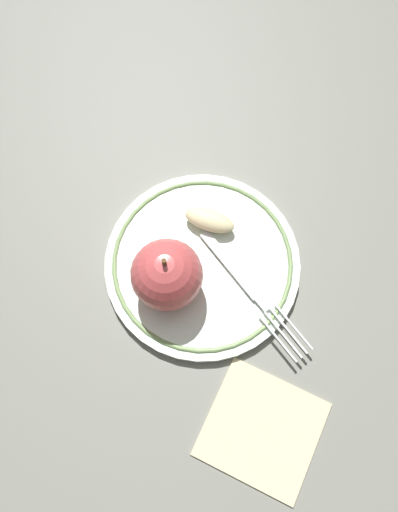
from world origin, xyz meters
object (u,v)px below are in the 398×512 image
plate (199,263)px  fork (246,288)px  apple_red_whole (163,274)px  apple_slice_front (205,220)px  napkin_folded (259,429)px

plate → fork: size_ratio=1.53×
apple_red_whole → apple_slice_front: apple_red_whole is taller
napkin_folded → plate: bearing=112.2°
apple_slice_front → apple_red_whole: bearing=-101.6°
napkin_folded → fork: bearing=97.0°
fork → napkin_folded: (0.02, -0.16, -0.01)m
apple_red_whole → apple_slice_front: (0.04, 0.08, -0.03)m
apple_red_whole → fork: (0.10, 0.00, -0.04)m
apple_slice_front → napkin_folded: size_ratio=0.52×
apple_red_whole → fork: apple_red_whole is taller
fork → napkin_folded: size_ratio=1.28×
plate → napkin_folded: bearing=-67.8°
plate → fork: fork is taller
plate → apple_red_whole: size_ratio=2.59×
apple_red_whole → fork: bearing=0.1°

